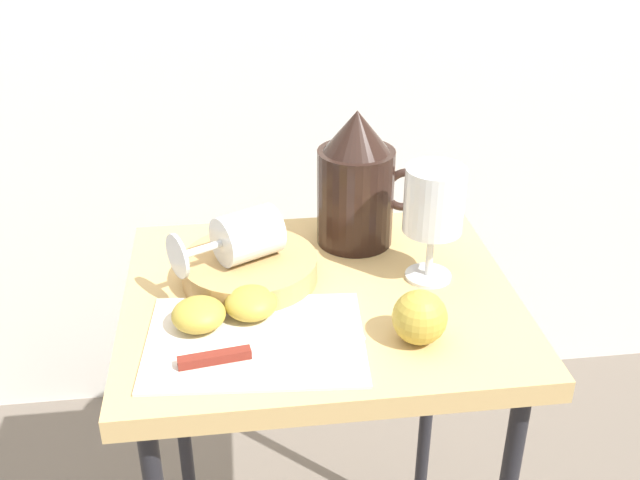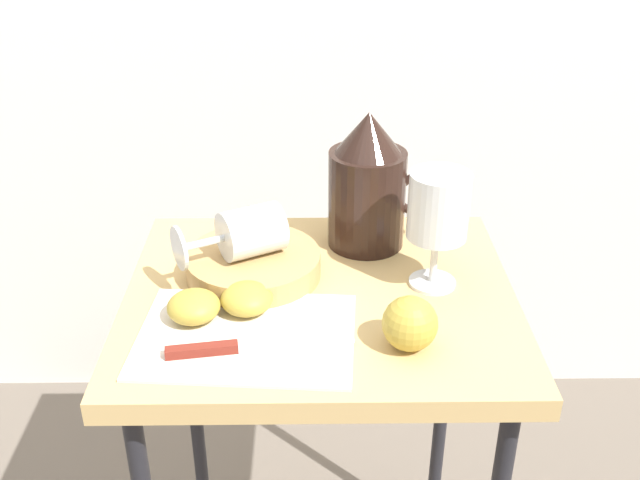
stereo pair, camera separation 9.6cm
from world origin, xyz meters
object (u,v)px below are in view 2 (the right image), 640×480
at_px(wine_glass_tipped_near, 248,232).
at_px(knife, 232,348).
at_px(table, 320,338).
at_px(pitcher, 368,193).
at_px(apple_whole, 410,324).
at_px(wine_glass_upright, 438,212).
at_px(apple_half_right, 247,299).
at_px(basket_tray, 254,265).
at_px(apple_half_left, 194,307).

relative_size(wine_glass_tipped_near, knife, 0.71).
bearing_deg(wine_glass_tipped_near, table, -23.81).
distance_m(pitcher, knife, 0.33).
bearing_deg(apple_whole, wine_glass_upright, 70.90).
bearing_deg(apple_whole, table, 130.60).
relative_size(apple_half_right, knife, 0.30).
xyz_separation_m(wine_glass_upright, knife, (-0.26, -0.15, -0.10)).
height_order(pitcher, wine_glass_upright, pitcher).
xyz_separation_m(apple_whole, knife, (-0.21, -0.01, -0.02)).
bearing_deg(apple_whole, pitcher, 97.34).
relative_size(basket_tray, pitcher, 0.91).
distance_m(wine_glass_upright, apple_half_left, 0.34).
distance_m(pitcher, apple_half_left, 0.31).
height_order(apple_half_right, knife, apple_half_right).
distance_m(table, basket_tray, 0.14).
bearing_deg(apple_half_left, apple_half_right, 14.97).
bearing_deg(table, apple_half_right, -152.45).
height_order(apple_whole, knife, apple_whole).
bearing_deg(wine_glass_tipped_near, basket_tray, 16.37).
xyz_separation_m(basket_tray, knife, (-0.01, -0.18, -0.01)).
bearing_deg(basket_tray, apple_whole, -40.32).
xyz_separation_m(wine_glass_upright, apple_half_right, (-0.25, -0.07, -0.09)).
xyz_separation_m(table, wine_glass_tipped_near, (-0.10, 0.04, 0.15)).
distance_m(wine_glass_upright, apple_half_right, 0.27).
height_order(wine_glass_tipped_near, apple_whole, wine_glass_tipped_near).
height_order(apple_half_left, apple_whole, apple_whole).
distance_m(wine_glass_upright, wine_glass_tipped_near, 0.26).
bearing_deg(apple_whole, wine_glass_tipped_near, 140.72).
bearing_deg(apple_whole, apple_half_left, 168.03).
bearing_deg(wine_glass_tipped_near, apple_half_left, -119.51).
bearing_deg(table, apple_whole, -49.40).
bearing_deg(table, apple_half_left, -157.35).
relative_size(pitcher, knife, 0.92).
bearing_deg(knife, wine_glass_tipped_near, 87.39).
height_order(pitcher, wine_glass_tipped_near, pitcher).
relative_size(apple_half_left, apple_half_right, 1.00).
xyz_separation_m(wine_glass_tipped_near, apple_half_right, (0.00, -0.09, -0.05)).
bearing_deg(table, wine_glass_upright, 7.30).
xyz_separation_m(table, apple_whole, (0.10, -0.12, 0.11)).
height_order(apple_half_left, apple_half_right, same).
relative_size(apple_half_right, apple_whole, 1.00).
xyz_separation_m(table, knife, (-0.11, -0.13, 0.08)).
relative_size(wine_glass_upright, knife, 0.73).
height_order(apple_half_right, apple_whole, apple_whole).
bearing_deg(apple_whole, basket_tray, 139.68).
bearing_deg(basket_tray, wine_glass_tipped_near, -163.63).
xyz_separation_m(wine_glass_upright, apple_whole, (-0.05, -0.14, -0.08)).
xyz_separation_m(basket_tray, pitcher, (0.16, 0.09, 0.06)).
xyz_separation_m(apple_half_left, apple_half_right, (0.07, 0.02, 0.00)).
height_order(basket_tray, wine_glass_upright, wine_glass_upright).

